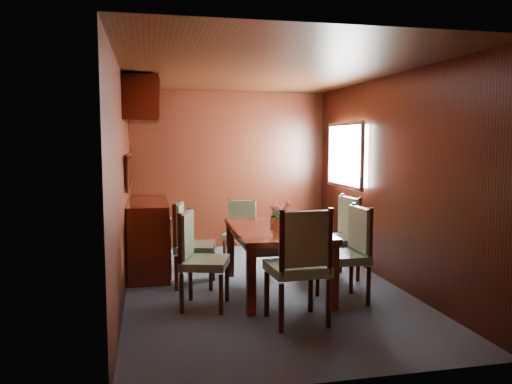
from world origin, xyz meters
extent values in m
plane|color=#303842|center=(0.00, 0.00, 0.00)|extent=(4.50, 4.50, 0.00)
cube|color=black|center=(-1.50, 0.00, 1.20)|extent=(0.02, 4.50, 2.40)
cube|color=black|center=(1.50, 0.00, 1.20)|extent=(0.02, 4.50, 2.40)
cube|color=black|center=(0.00, 2.25, 1.20)|extent=(3.00, 0.02, 2.40)
cube|color=black|center=(0.00, -2.25, 1.20)|extent=(3.00, 0.02, 2.40)
cube|color=black|center=(0.00, 0.00, 2.40)|extent=(3.00, 4.50, 0.02)
cube|color=white|center=(1.48, 1.10, 1.45)|extent=(0.14, 1.10, 0.80)
cube|color=#B2B2B7|center=(1.41, 1.10, 1.45)|extent=(0.04, 1.20, 0.90)
cube|color=black|center=(-1.47, 1.00, 1.28)|extent=(0.03, 1.36, 0.41)
cube|color=silver|center=(-1.45, 1.00, 1.28)|extent=(0.01, 1.30, 0.35)
cube|color=#380E07|center=(-1.30, 1.00, 2.13)|extent=(0.40, 1.40, 0.50)
cube|color=#380E07|center=(-1.25, 1.00, 0.45)|extent=(0.48, 1.40, 0.90)
cube|color=#380E07|center=(-0.30, -0.84, 0.33)|extent=(0.09, 0.09, 0.65)
cube|color=#380E07|center=(0.52, -0.85, 0.33)|extent=(0.09, 0.09, 0.65)
cube|color=#380E07|center=(-0.28, 0.55, 0.33)|extent=(0.09, 0.09, 0.65)
cube|color=#380E07|center=(0.54, 0.53, 0.33)|extent=(0.09, 0.09, 0.65)
cube|color=black|center=(0.12, -0.15, 0.60)|extent=(0.86, 1.41, 0.09)
cube|color=#380E07|center=(0.12, -0.15, 0.68)|extent=(0.97, 1.53, 0.06)
cylinder|color=black|center=(-0.83, -0.27, 0.20)|extent=(0.04, 0.04, 0.39)
cylinder|color=black|center=(-0.95, -0.66, 0.20)|extent=(0.04, 0.04, 0.39)
cylinder|color=black|center=(-0.46, -0.39, 0.20)|extent=(0.04, 0.04, 0.39)
cylinder|color=black|center=(-0.58, -0.77, 0.20)|extent=(0.04, 0.04, 0.39)
cube|color=slate|center=(-0.71, -0.52, 0.45)|extent=(0.56, 0.57, 0.08)
cylinder|color=black|center=(-0.84, -0.27, 0.71)|extent=(0.04, 0.04, 0.52)
cylinder|color=black|center=(-0.96, -0.66, 0.71)|extent=(0.04, 0.04, 0.52)
cube|color=slate|center=(-0.88, -0.47, 0.73)|extent=(0.18, 0.42, 0.44)
cylinder|color=black|center=(-0.88, 0.48, 0.19)|extent=(0.04, 0.04, 0.39)
cylinder|color=black|center=(-0.95, 0.09, 0.19)|extent=(0.04, 0.04, 0.39)
cylinder|color=black|center=(-0.51, 0.40, 0.19)|extent=(0.04, 0.04, 0.39)
cylinder|color=black|center=(-0.58, 0.01, 0.19)|extent=(0.04, 0.04, 0.39)
cube|color=slate|center=(-0.73, 0.24, 0.45)|extent=(0.52, 0.53, 0.08)
cylinder|color=black|center=(-0.89, 0.48, 0.71)|extent=(0.04, 0.04, 0.52)
cylinder|color=black|center=(-0.96, 0.09, 0.71)|extent=(0.04, 0.04, 0.52)
cube|color=slate|center=(-0.91, 0.28, 0.73)|extent=(0.14, 0.42, 0.44)
cylinder|color=black|center=(0.91, -0.82, 0.20)|extent=(0.04, 0.04, 0.40)
cylinder|color=black|center=(0.89, -0.41, 0.20)|extent=(0.04, 0.04, 0.40)
cylinder|color=black|center=(0.52, -0.83, 0.20)|extent=(0.04, 0.04, 0.40)
cylinder|color=black|center=(0.50, -0.42, 0.20)|extent=(0.04, 0.04, 0.40)
cube|color=slate|center=(0.71, -0.62, 0.46)|extent=(0.46, 0.48, 0.08)
cylinder|color=black|center=(0.92, -0.82, 0.73)|extent=(0.04, 0.04, 0.53)
cylinder|color=black|center=(0.90, -0.41, 0.73)|extent=(0.04, 0.04, 0.53)
cube|color=slate|center=(0.89, -0.61, 0.75)|extent=(0.07, 0.43, 0.45)
cylinder|color=black|center=(1.16, 0.02, 0.20)|extent=(0.05, 0.05, 0.40)
cylinder|color=black|center=(1.10, 0.43, 0.20)|extent=(0.05, 0.05, 0.40)
cylinder|color=black|center=(0.78, -0.03, 0.20)|extent=(0.05, 0.05, 0.40)
cylinder|color=black|center=(0.72, 0.37, 0.20)|extent=(0.05, 0.05, 0.40)
cube|color=slate|center=(0.94, 0.20, 0.46)|extent=(0.51, 0.53, 0.08)
cylinder|color=black|center=(1.17, 0.02, 0.73)|extent=(0.05, 0.05, 0.53)
cylinder|color=black|center=(1.11, 0.43, 0.73)|extent=(0.05, 0.05, 0.53)
cube|color=slate|center=(1.12, 0.22, 0.75)|extent=(0.12, 0.43, 0.45)
cylinder|color=black|center=(-0.14, -1.32, 0.22)|extent=(0.05, 0.05, 0.43)
cylinder|color=black|center=(0.30, -1.29, 0.22)|extent=(0.05, 0.05, 0.43)
cylinder|color=black|center=(-0.17, -0.90, 0.22)|extent=(0.05, 0.05, 0.43)
cylinder|color=black|center=(0.28, -0.87, 0.22)|extent=(0.05, 0.05, 0.43)
cube|color=slate|center=(0.07, -1.10, 0.50)|extent=(0.54, 0.52, 0.09)
cylinder|color=black|center=(-0.14, -1.33, 0.79)|extent=(0.05, 0.05, 0.58)
cylinder|color=black|center=(0.31, -1.30, 0.79)|extent=(0.05, 0.05, 0.58)
cube|color=slate|center=(0.08, -1.30, 0.81)|extent=(0.47, 0.10, 0.49)
cylinder|color=black|center=(0.16, 1.14, 0.17)|extent=(0.04, 0.04, 0.35)
cylinder|color=black|center=(-0.17, 1.27, 0.17)|extent=(0.04, 0.04, 0.35)
cylinder|color=black|center=(0.04, 0.83, 0.17)|extent=(0.04, 0.04, 0.35)
cylinder|color=black|center=(-0.29, 0.95, 0.17)|extent=(0.04, 0.04, 0.35)
cube|color=slate|center=(-0.07, 1.05, 0.40)|extent=(0.52, 0.51, 0.07)
cylinder|color=black|center=(0.16, 1.15, 0.63)|extent=(0.04, 0.04, 0.46)
cylinder|color=black|center=(-0.17, 1.28, 0.63)|extent=(0.04, 0.04, 0.46)
cube|color=slate|center=(-0.01, 1.20, 0.65)|extent=(0.37, 0.18, 0.39)
cylinder|color=#AF5C35|center=(0.23, 0.09, 0.74)|extent=(0.24, 0.24, 0.07)
sphere|color=#1C541D|center=(0.23, 0.09, 0.80)|extent=(0.18, 0.18, 0.18)
camera|label=1|loc=(-1.23, -5.35, 1.66)|focal=35.00mm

